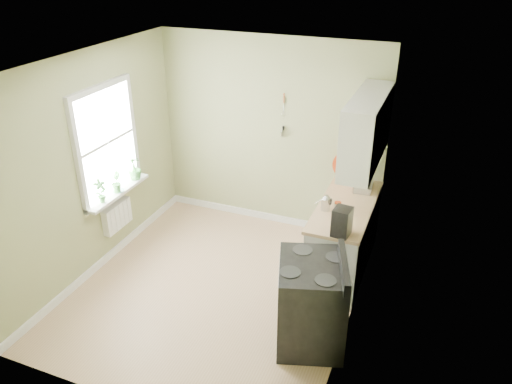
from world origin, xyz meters
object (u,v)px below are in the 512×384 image
at_px(kettle, 326,203).
at_px(coffee_maker, 342,222).
at_px(stand_mixer, 365,176).
at_px(stove, 311,303).

bearing_deg(kettle, coffee_maker, -58.22).
height_order(stand_mixer, kettle, stand_mixer).
distance_m(stove, stand_mixer, 2.01).
height_order(stand_mixer, coffee_maker, stand_mixer).
distance_m(stove, kettle, 1.31).
relative_size(stand_mixer, kettle, 2.27).
bearing_deg(coffee_maker, kettle, 121.78).
height_order(stove, stand_mixer, stand_mixer).
xyz_separation_m(stove, kettle, (-0.19, 1.18, 0.52)).
bearing_deg(coffee_maker, stand_mixer, 89.16).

